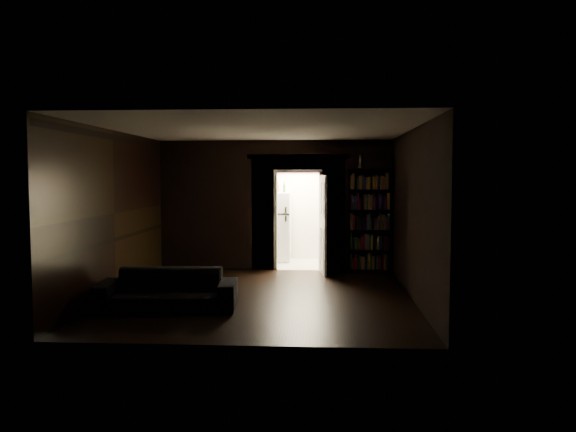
# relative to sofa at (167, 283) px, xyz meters

# --- Properties ---
(ground) EXTENTS (5.50, 5.50, 0.00)m
(ground) POSITION_rel_sofa_xyz_m (1.33, 0.98, -0.40)
(ground) COLOR black
(ground) RESTS_ON ground
(room_walls) EXTENTS (5.02, 5.61, 2.84)m
(room_walls) POSITION_rel_sofa_xyz_m (1.32, 2.06, 1.28)
(room_walls) COLOR black
(room_walls) RESTS_ON ground
(kitchen_alcove) EXTENTS (2.20, 1.80, 2.60)m
(kitchen_alcove) POSITION_rel_sofa_xyz_m (1.83, 4.85, 0.81)
(kitchen_alcove) COLOR beige
(kitchen_alcove) RESTS_ON ground
(sofa) EXTENTS (2.14, 1.05, 0.80)m
(sofa) POSITION_rel_sofa_xyz_m (0.00, 0.00, 0.00)
(sofa) COLOR black
(sofa) RESTS_ON ground
(bookshelf) EXTENTS (0.95, 0.64, 2.20)m
(bookshelf) POSITION_rel_sofa_xyz_m (3.33, 3.53, 0.70)
(bookshelf) COLOR black
(bookshelf) RESTS_ON ground
(refrigerator) EXTENTS (0.84, 0.79, 1.65)m
(refrigerator) POSITION_rel_sofa_xyz_m (1.23, 5.01, 0.43)
(refrigerator) COLOR white
(refrigerator) RESTS_ON ground
(door) EXTENTS (0.17, 0.85, 2.05)m
(door) POSITION_rel_sofa_xyz_m (2.36, 3.29, 0.63)
(door) COLOR white
(door) RESTS_ON ground
(figurine) EXTENTS (0.11, 0.11, 0.28)m
(figurine) POSITION_rel_sofa_xyz_m (3.14, 3.59, 1.94)
(figurine) COLOR silver
(figurine) RESTS_ON bookshelf
(bottles) EXTENTS (0.65, 0.15, 0.26)m
(bottles) POSITION_rel_sofa_xyz_m (1.23, 4.90, 1.38)
(bottles) COLOR black
(bottles) RESTS_ON refrigerator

